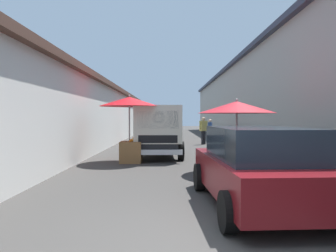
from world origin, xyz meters
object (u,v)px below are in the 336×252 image
(vendor_by_crates, at_px, (210,129))
(parked_scooter, at_px, (233,137))
(fruit_stall_far_right, at_px, (156,118))
(hatchback_car, at_px, (258,166))
(vendor_in_shade, at_px, (203,129))
(fruit_stall_mid_lane, at_px, (130,112))
(fruit_stall_near_right, at_px, (237,119))
(delivery_truck, at_px, (158,132))

(vendor_by_crates, distance_m, parked_scooter, 2.17)
(fruit_stall_far_right, height_order, parked_scooter, fruit_stall_far_right)
(hatchback_car, xyz_separation_m, vendor_in_shade, (13.73, -0.50, 0.23))
(fruit_stall_far_right, bearing_deg, vendor_in_shade, -110.80)
(fruit_stall_far_right, relative_size, hatchback_car, 0.54)
(fruit_stall_mid_lane, bearing_deg, fruit_stall_far_right, -4.16)
(vendor_by_crates, height_order, parked_scooter, vendor_by_crates)
(parked_scooter, bearing_deg, hatchback_car, 170.57)
(fruit_stall_near_right, distance_m, vendor_in_shade, 10.15)
(parked_scooter, bearing_deg, fruit_stall_mid_lane, 144.76)
(hatchback_car, distance_m, parked_scooter, 13.62)
(vendor_in_shade, height_order, parked_scooter, vendor_in_shade)
(fruit_stall_mid_lane, relative_size, vendor_by_crates, 1.61)
(hatchback_car, distance_m, delivery_truck, 7.35)
(fruit_stall_near_right, height_order, delivery_truck, fruit_stall_near_right)
(delivery_truck, xyz_separation_m, vendor_in_shade, (6.69, -2.54, -0.08))
(parked_scooter, bearing_deg, fruit_stall_near_right, 169.27)
(fruit_stall_near_right, xyz_separation_m, vendor_by_crates, (11.63, -0.73, -0.72))
(fruit_stall_mid_lane, bearing_deg, vendor_by_crates, -24.08)
(delivery_truck, xyz_separation_m, vendor_by_crates, (8.19, -3.14, -0.17))
(vendor_by_crates, relative_size, vendor_in_shade, 0.92)
(delivery_truck, height_order, vendor_by_crates, delivery_truck)
(fruit_stall_mid_lane, xyz_separation_m, vendor_by_crates, (9.27, -4.14, -0.96))
(hatchback_car, height_order, delivery_truck, delivery_truck)
(fruit_stall_far_right, distance_m, delivery_truck, 7.82)
(hatchback_car, xyz_separation_m, parked_scooter, (13.43, -2.23, -0.29))
(vendor_in_shade, bearing_deg, vendor_by_crates, -21.77)
(delivery_truck, relative_size, vendor_by_crates, 3.25)
(vendor_by_crates, distance_m, vendor_in_shade, 1.62)
(fruit_stall_near_right, relative_size, hatchback_car, 0.57)
(fruit_stall_mid_lane, xyz_separation_m, delivery_truck, (1.08, -1.00, -0.79))
(parked_scooter, bearing_deg, fruit_stall_far_right, 73.18)
(hatchback_car, height_order, vendor_in_shade, vendor_in_shade)
(fruit_stall_mid_lane, xyz_separation_m, fruit_stall_near_right, (-2.36, -3.41, -0.24))
(vendor_by_crates, bearing_deg, fruit_stall_near_right, 176.42)
(fruit_stall_far_right, bearing_deg, hatchback_car, -170.80)
(fruit_stall_mid_lane, bearing_deg, vendor_in_shade, -24.52)
(fruit_stall_near_right, distance_m, hatchback_car, 3.72)
(fruit_stall_mid_lane, xyz_separation_m, parked_scooter, (7.47, -5.28, -1.38))
(fruit_stall_far_right, relative_size, delivery_truck, 0.44)
(fruit_stall_near_right, height_order, vendor_in_shade, fruit_stall_near_right)
(hatchback_car, bearing_deg, fruit_stall_mid_lane, 27.06)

